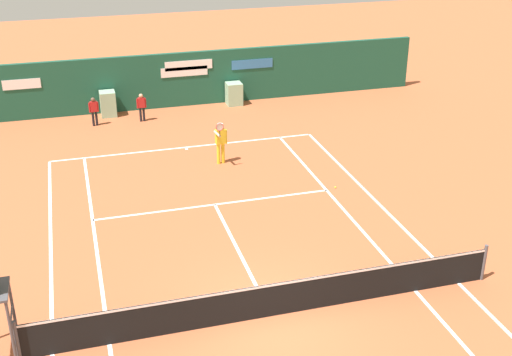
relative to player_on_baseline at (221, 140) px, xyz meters
name	(u,v)px	position (x,y,z in m)	size (l,w,h in m)	color
ground_plane	(265,303)	(-1.00, -9.15, -0.97)	(80.00, 80.00, 0.01)	#B25633
tennis_net	(272,299)	(-1.00, -9.73, -0.46)	(12.10, 0.10, 1.07)	#4C4C51
sponsor_back_wall	(164,82)	(-0.98, 7.24, 0.26)	(25.00, 1.02, 2.55)	#194C38
player_on_baseline	(221,140)	(0.00, 0.00, 0.00)	(0.56, 0.73, 1.83)	yellow
ball_kid_centre_post	(142,105)	(-2.27, 5.59, -0.24)	(0.42, 0.18, 1.27)	black
ball_kid_left_post	(94,110)	(-4.33, 5.59, -0.23)	(0.43, 0.19, 1.28)	black
tennis_ball_near_service_line	(335,187)	(3.36, -3.25, -0.93)	(0.07, 0.07, 0.07)	#CCE033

